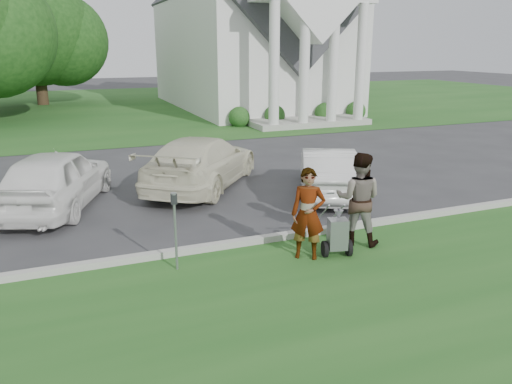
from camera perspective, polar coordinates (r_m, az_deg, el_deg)
ground at (r=9.88m, az=-0.91°, el=-7.38°), size 120.00×120.00×0.00m
grass_strip at (r=7.48m, az=7.64°, el=-15.91°), size 80.00×7.00×0.01m
church_lawn at (r=35.83m, az=-16.70°, el=9.31°), size 80.00×30.00×0.01m
curb at (r=10.33m, az=-2.01°, el=-5.86°), size 80.00×0.18×0.15m
church at (r=33.91m, az=-0.65°, el=19.67°), size 9.19×19.00×24.10m
tree_back at (r=38.46m, az=-23.94°, el=16.14°), size 9.61×7.60×8.89m
striping_cart at (r=9.87m, az=9.27°, el=-4.86°), size 0.71×1.18×1.03m
person_left at (r=9.55m, az=5.96°, el=-2.59°), size 0.78×0.71×1.78m
person_right at (r=10.40m, az=11.62°, el=-0.85°), size 1.19×1.15×1.93m
parking_meter_near at (r=9.09m, az=-9.24°, el=-3.42°), size 0.11×0.10×1.49m
car_b at (r=13.51m, az=-21.91°, el=1.42°), size 3.31×4.88×1.54m
car_c at (r=14.58m, az=-6.26°, el=3.44°), size 4.76×5.35×1.49m
car_d at (r=13.87m, az=8.15°, el=2.35°), size 2.99×4.22×1.32m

